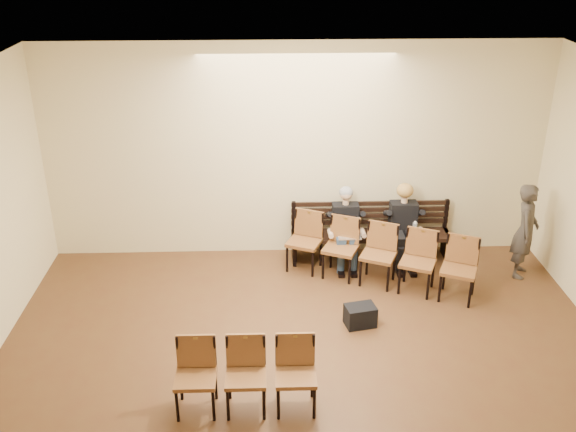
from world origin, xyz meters
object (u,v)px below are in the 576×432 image
Objects in this scene: laptop at (349,237)px; passerby at (527,224)px; bag at (360,316)px; chair_row_back at (246,378)px; bench at (370,246)px; seated_man at (346,228)px; water_bottle at (414,236)px; seated_woman at (404,227)px; chair_row_front at (378,256)px.

laptop is 2.71m from passerby.
bag is 2.25m from chair_row_back.
chair_row_back reaches higher than bag.
bench is 0.64m from laptop.
seated_man is 5.07× the size of water_bottle.
passerby reaches higher than seated_man.
seated_woman is (0.94, 0.00, -0.00)m from seated_man.
passerby is at bearing -15.09° from seated_woman.
laptop is at bearing 154.84° from chair_row_front.
passerby is (2.72, -0.48, 0.26)m from seated_man.
seated_man is at bearing 112.33° from laptop.
seated_man is 3.04× the size of bag.
chair_row_back is (-2.58, -3.19, -0.13)m from water_bottle.
bag is at bearing -77.49° from laptop.
laptop is at bearing -139.76° from bench.
water_bottle is (1.06, -0.22, -0.05)m from seated_man.
water_bottle is at bearing 59.06° from chair_row_front.
seated_woman is 3.02× the size of bag.
seated_woman is at bearing 76.51° from chair_row_front.
bench is 6.37× the size of bag.
bag is (-0.43, -1.92, -0.07)m from bench.
passerby reaches higher than chair_row_back.
seated_man is at bearing 168.09° from water_bottle.
water_bottle is 1.70m from passerby.
seated_man is 0.23m from laptop.
bag is (0.01, -1.80, -0.47)m from seated_man.
laptop is 1.63m from bag.
seated_man is at bearing 146.11° from chair_row_front.
water_bottle is at bearing -61.19° from seated_woman.
laptop is 0.12× the size of chair_row_front.
seated_man is 3.75m from chair_row_back.
water_bottle is (0.12, -0.22, -0.04)m from seated_woman.
water_bottle reaches higher than bag.
chair_row_front is (-0.64, -0.45, -0.10)m from water_bottle.
bag is at bearing -86.49° from chair_row_front.
seated_woman reaches higher than bag.
passerby is at bearing 28.63° from chair_row_front.
bench is at bearing 61.21° from chair_row_back.
chair_row_front is (-0.51, -0.67, -0.15)m from seated_woman.
seated_man is at bearing 103.89° from passerby.
chair_row_front is 3.37m from chair_row_back.
passerby is (2.71, 1.32, 0.73)m from bag.
bench is 1.97m from bag.
water_bottle is (1.03, 0.00, -0.01)m from laptop.
bench is 10.62× the size of water_bottle.
passerby is 5.18m from chair_row_back.
bag is at bearing -102.74° from bench.
chair_row_back is (-2.46, -3.42, -0.18)m from seated_woman.
seated_man is 0.81m from chair_row_front.
bench is 0.60m from seated_man.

